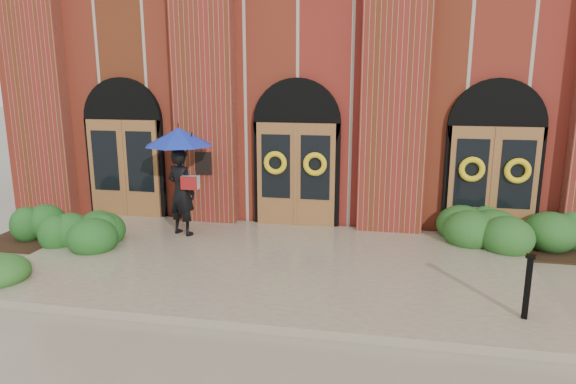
% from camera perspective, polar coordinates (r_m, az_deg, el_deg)
% --- Properties ---
extents(ground, '(90.00, 90.00, 0.00)m').
position_cam_1_polar(ground, '(10.22, -1.88, -8.71)').
color(ground, gray).
rests_on(ground, ground).
extents(landing, '(10.00, 5.30, 0.15)m').
position_cam_1_polar(landing, '(10.33, -1.70, -8.02)').
color(landing, tan).
rests_on(landing, ground).
extents(church_building, '(16.20, 12.53, 7.00)m').
position_cam_1_polar(church_building, '(18.17, 4.36, 12.06)').
color(church_building, maroon).
rests_on(church_building, ground).
extents(man_with_umbrella, '(2.00, 2.00, 2.47)m').
position_cam_1_polar(man_with_umbrella, '(11.80, -11.91, 3.44)').
color(man_with_umbrella, black).
rests_on(man_with_umbrella, landing).
extents(metal_post, '(0.17, 0.17, 1.01)m').
position_cam_1_polar(metal_post, '(8.60, 25.09, -9.39)').
color(metal_post, black).
rests_on(metal_post, landing).
extents(hedge_wall_left, '(2.99, 1.20, 0.77)m').
position_cam_1_polar(hedge_wall_left, '(12.74, -24.74, -3.69)').
color(hedge_wall_left, '#1D4F1A').
rests_on(hedge_wall_left, ground).
extents(hedge_wall_right, '(3.21, 1.28, 0.82)m').
position_cam_1_polar(hedge_wall_right, '(12.32, 25.00, -4.12)').
color(hedge_wall_right, '#23521D').
rests_on(hedge_wall_right, ground).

